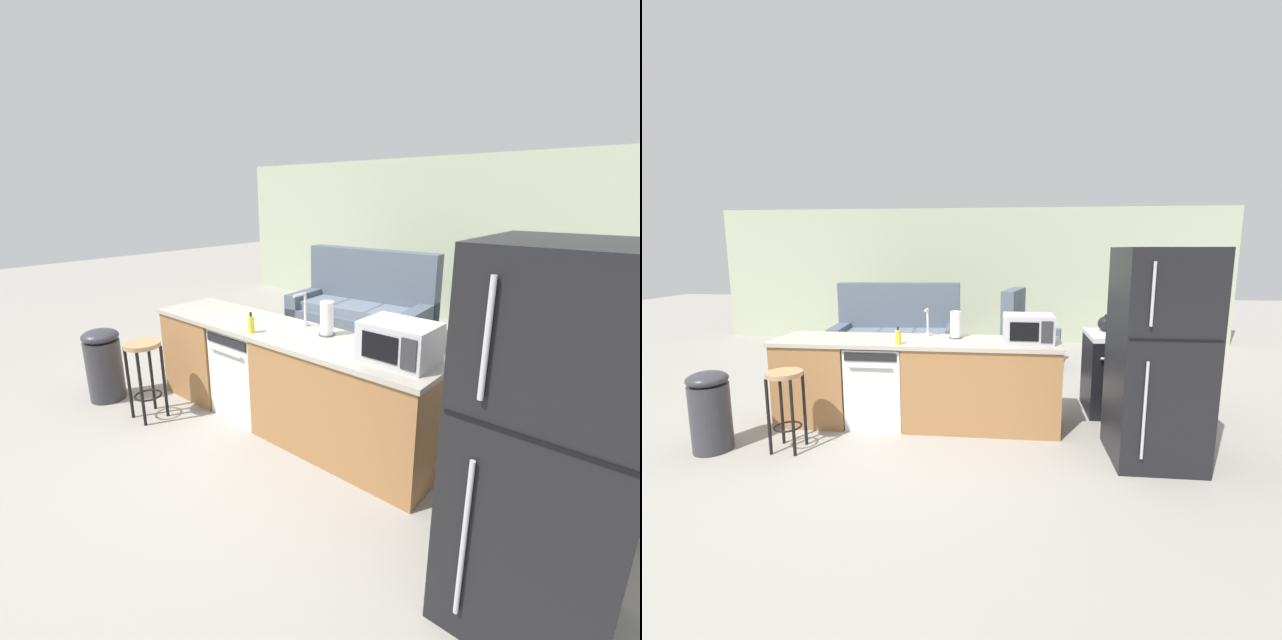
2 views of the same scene
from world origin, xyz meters
TOP-DOWN VIEW (x-y plane):
  - ground_plane at (0.00, 0.00)m, footprint 24.00×24.00m
  - wall_back at (0.30, 4.20)m, footprint 10.00×0.06m
  - kitchen_counter at (0.24, 0.00)m, footprint 2.94×0.66m
  - dishwasher at (-0.25, -0.00)m, footprint 0.58×0.61m
  - stove_range at (2.35, 0.55)m, footprint 0.76×0.68m
  - refrigerator at (2.35, -0.55)m, footprint 0.72×0.73m
  - microwave at (1.28, -0.00)m, footprint 0.50×0.37m
  - sink_faucet at (0.23, 0.19)m, footprint 0.07×0.18m
  - paper_towel_roll at (0.54, 0.13)m, footprint 0.14×0.14m
  - soap_bottle at (0.02, -0.23)m, footprint 0.06×0.06m
  - kettle at (2.18, 0.68)m, footprint 0.21×0.17m
  - bar_stool at (-0.90, -0.72)m, footprint 0.32×0.32m
  - trash_bin at (-1.59, -0.80)m, footprint 0.35×0.35m
  - couch at (-0.68, 2.46)m, footprint 2.07×1.06m
  - armchair at (1.37, 2.43)m, footprint 0.98×1.02m

SIDE VIEW (x-z plane):
  - ground_plane at x=0.00m, z-range 0.00..0.00m
  - armchair at x=1.37m, z-range -0.25..0.95m
  - trash_bin at x=-1.59m, z-range 0.01..0.75m
  - couch at x=-0.68m, z-range -0.24..1.03m
  - kitchen_counter at x=0.24m, z-range -0.03..0.87m
  - dishwasher at x=-0.25m, z-range 0.00..0.84m
  - stove_range at x=2.35m, z-range 0.00..0.90m
  - bar_stool at x=-0.90m, z-range 0.17..0.91m
  - refrigerator at x=2.35m, z-range 0.00..1.84m
  - soap_bottle at x=0.02m, z-range 0.88..1.06m
  - kettle at x=2.18m, z-range 0.89..1.08m
  - sink_faucet at x=0.23m, z-range 0.88..1.18m
  - paper_towel_roll at x=0.54m, z-range 0.90..1.18m
  - microwave at x=1.28m, z-range 0.90..1.18m
  - wall_back at x=0.30m, z-range 0.00..2.60m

